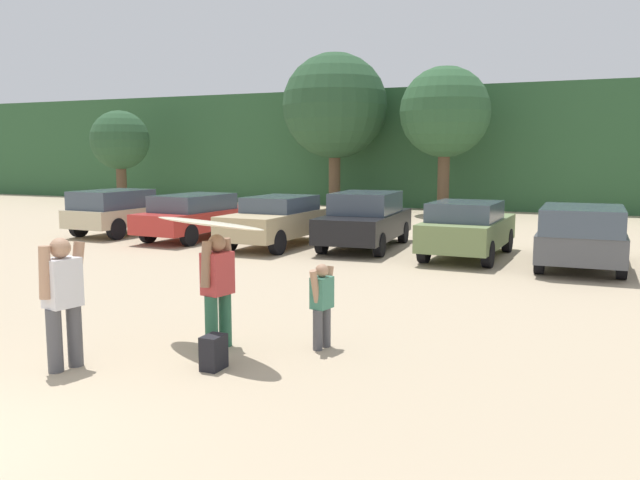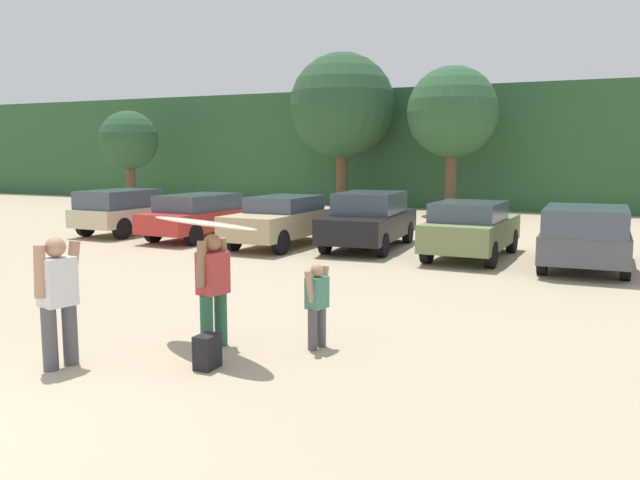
{
  "view_description": "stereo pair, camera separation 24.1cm",
  "coord_description": "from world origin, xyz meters",
  "px_view_note": "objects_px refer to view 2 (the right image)",
  "views": [
    {
      "loc": [
        5.9,
        -3.58,
        2.8
      ],
      "look_at": [
        0.7,
        8.29,
        1.07
      ],
      "focal_mm": 36.84,
      "sensor_mm": 36.0,
      "label": 1
    },
    {
      "loc": [
        6.12,
        -3.49,
        2.8
      ],
      "look_at": [
        0.7,
        8.29,
        1.07
      ],
      "focal_mm": 36.84,
      "sensor_mm": 36.0,
      "label": 2
    }
  ],
  "objects_px": {
    "parked_car_black": "(369,219)",
    "parked_car_olive_green": "(471,228)",
    "parked_car_champagne": "(129,210)",
    "surfboard_cream": "(202,223)",
    "person_child": "(317,301)",
    "parked_car_red": "(203,215)",
    "parked_car_dark_gray": "(586,236)",
    "backpack_dropped": "(207,352)",
    "person_companion": "(58,294)",
    "person_adult": "(213,284)",
    "parked_car_tan": "(283,220)"
  },
  "relations": [
    {
      "from": "parked_car_black",
      "to": "person_adult",
      "type": "bearing_deg",
      "value": -176.1
    },
    {
      "from": "person_child",
      "to": "surfboard_cream",
      "type": "xyz_separation_m",
      "value": [
        -1.43,
        -0.72,
        1.13
      ]
    },
    {
      "from": "backpack_dropped",
      "to": "parked_car_olive_green",
      "type": "bearing_deg",
      "value": 83.42
    },
    {
      "from": "parked_car_champagne",
      "to": "parked_car_olive_green",
      "type": "height_order",
      "value": "parked_car_champagne"
    },
    {
      "from": "person_adult",
      "to": "surfboard_cream",
      "type": "height_order",
      "value": "surfboard_cream"
    },
    {
      "from": "person_companion",
      "to": "backpack_dropped",
      "type": "distance_m",
      "value": 2.07
    },
    {
      "from": "parked_car_dark_gray",
      "to": "person_child",
      "type": "height_order",
      "value": "parked_car_dark_gray"
    },
    {
      "from": "person_child",
      "to": "parked_car_black",
      "type": "bearing_deg",
      "value": -62.88
    },
    {
      "from": "person_child",
      "to": "backpack_dropped",
      "type": "xyz_separation_m",
      "value": [
        -0.92,
        -1.41,
        -0.47
      ]
    },
    {
      "from": "parked_car_champagne",
      "to": "parked_car_dark_gray",
      "type": "height_order",
      "value": "parked_car_dark_gray"
    },
    {
      "from": "parked_car_black",
      "to": "parked_car_champagne",
      "type": "bearing_deg",
      "value": 87.62
    },
    {
      "from": "parked_car_champagne",
      "to": "surfboard_cream",
      "type": "distance_m",
      "value": 14.43
    },
    {
      "from": "person_child",
      "to": "person_companion",
      "type": "xyz_separation_m",
      "value": [
        -2.7,
        -2.17,
        0.28
      ]
    },
    {
      "from": "person_adult",
      "to": "parked_car_olive_green",
      "type": "bearing_deg",
      "value": -88.83
    },
    {
      "from": "parked_car_red",
      "to": "person_child",
      "type": "distance_m",
      "value": 12.77
    },
    {
      "from": "parked_car_tan",
      "to": "parked_car_olive_green",
      "type": "xyz_separation_m",
      "value": [
        5.66,
        0.02,
        0.0
      ]
    },
    {
      "from": "parked_car_champagne",
      "to": "parked_car_red",
      "type": "bearing_deg",
      "value": -87.3
    },
    {
      "from": "person_adult",
      "to": "person_companion",
      "type": "xyz_separation_m",
      "value": [
        -1.33,
        -1.58,
        0.04
      ]
    },
    {
      "from": "parked_car_dark_gray",
      "to": "person_child",
      "type": "bearing_deg",
      "value": 158.54
    },
    {
      "from": "parked_car_black",
      "to": "surfboard_cream",
      "type": "height_order",
      "value": "surfboard_cream"
    },
    {
      "from": "parked_car_black",
      "to": "person_child",
      "type": "relative_size",
      "value": 3.79
    },
    {
      "from": "parked_car_black",
      "to": "parked_car_olive_green",
      "type": "distance_m",
      "value": 3.19
    },
    {
      "from": "parked_car_black",
      "to": "parked_car_dark_gray",
      "type": "distance_m",
      "value": 6.1
    },
    {
      "from": "parked_car_dark_gray",
      "to": "surfboard_cream",
      "type": "height_order",
      "value": "surfboard_cream"
    },
    {
      "from": "parked_car_tan",
      "to": "parked_car_olive_green",
      "type": "distance_m",
      "value": 5.66
    },
    {
      "from": "parked_car_tan",
      "to": "parked_car_dark_gray",
      "type": "height_order",
      "value": "parked_car_dark_gray"
    },
    {
      "from": "person_child",
      "to": "parked_car_dark_gray",
      "type": "bearing_deg",
      "value": -99.31
    },
    {
      "from": "parked_car_dark_gray",
      "to": "person_adult",
      "type": "xyz_separation_m",
      "value": [
        -4.51,
        -9.15,
        0.11
      ]
    },
    {
      "from": "parked_car_champagne",
      "to": "parked_car_tan",
      "type": "distance_m",
      "value": 6.25
    },
    {
      "from": "parked_car_olive_green",
      "to": "parked_car_tan",
      "type": "bearing_deg",
      "value": 91.74
    },
    {
      "from": "person_adult",
      "to": "parked_car_tan",
      "type": "bearing_deg",
      "value": -56.67
    },
    {
      "from": "parked_car_black",
      "to": "parked_car_olive_green",
      "type": "height_order",
      "value": "parked_car_black"
    },
    {
      "from": "person_adult",
      "to": "backpack_dropped",
      "type": "xyz_separation_m",
      "value": [
        0.44,
        -0.82,
        -0.71
      ]
    },
    {
      "from": "parked_car_olive_green",
      "to": "person_child",
      "type": "xyz_separation_m",
      "value": [
        -0.29,
        -9.11,
        -0.11
      ]
    },
    {
      "from": "parked_car_red",
      "to": "parked_car_black",
      "type": "xyz_separation_m",
      "value": [
        5.7,
        0.25,
        0.07
      ]
    },
    {
      "from": "person_child",
      "to": "backpack_dropped",
      "type": "height_order",
      "value": "person_child"
    },
    {
      "from": "parked_car_black",
      "to": "parked_car_olive_green",
      "type": "xyz_separation_m",
      "value": [
        3.13,
        -0.64,
        -0.05
      ]
    },
    {
      "from": "parked_car_champagne",
      "to": "person_adult",
      "type": "distance_m",
      "value": 14.35
    },
    {
      "from": "parked_car_tan",
      "to": "parked_car_black",
      "type": "xyz_separation_m",
      "value": [
        2.53,
        0.66,
        0.05
      ]
    },
    {
      "from": "parked_car_champagne",
      "to": "person_child",
      "type": "relative_size",
      "value": 3.58
    },
    {
      "from": "person_child",
      "to": "parked_car_red",
      "type": "bearing_deg",
      "value": -37.15
    },
    {
      "from": "parked_car_red",
      "to": "parked_car_dark_gray",
      "type": "height_order",
      "value": "parked_car_dark_gray"
    },
    {
      "from": "parked_car_olive_green",
      "to": "parked_car_champagne",
      "type": "bearing_deg",
      "value": 89.81
    },
    {
      "from": "parked_car_olive_green",
      "to": "person_adult",
      "type": "height_order",
      "value": "person_adult"
    },
    {
      "from": "person_child",
      "to": "person_companion",
      "type": "bearing_deg",
      "value": 49.68
    },
    {
      "from": "person_adult",
      "to": "person_child",
      "type": "distance_m",
      "value": 1.51
    },
    {
      "from": "parked_car_tan",
      "to": "parked_car_dark_gray",
      "type": "xyz_separation_m",
      "value": [
        8.52,
        -0.52,
        0.02
      ]
    },
    {
      "from": "parked_car_champagne",
      "to": "parked_car_olive_green",
      "type": "xyz_separation_m",
      "value": [
        11.9,
        -0.36,
        -0.03
      ]
    },
    {
      "from": "person_companion",
      "to": "parked_car_dark_gray",
      "type": "bearing_deg",
      "value": -107.71
    },
    {
      "from": "backpack_dropped",
      "to": "parked_car_black",
      "type": "bearing_deg",
      "value": 99.75
    }
  ]
}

